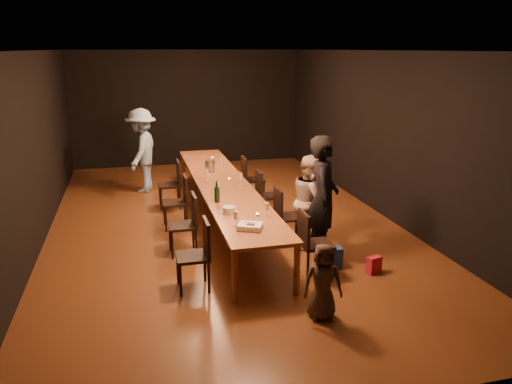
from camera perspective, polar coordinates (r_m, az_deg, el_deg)
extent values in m
plane|color=#4E2E13|center=(9.03, -3.73, -3.57)|extent=(10.00, 10.00, 0.00)
cube|color=black|center=(13.54, -7.80, 9.47)|extent=(6.00, 0.04, 3.00)
cube|color=black|center=(4.00, 9.30, -6.76)|extent=(6.00, 0.04, 3.00)
cube|color=black|center=(8.63, -23.96, 4.47)|extent=(0.04, 10.00, 3.00)
cube|color=black|center=(9.63, 14.05, 6.46)|extent=(0.04, 10.00, 3.00)
cube|color=silver|center=(8.50, -4.11, 15.84)|extent=(6.00, 10.00, 0.04)
cube|color=brown|center=(8.81, -3.81, 0.87)|extent=(0.90, 6.00, 0.05)
cylinder|color=brown|center=(6.19, -2.46, -9.63)|extent=(0.08, 0.08, 0.70)
cylinder|color=brown|center=(6.38, 4.67, -8.84)|extent=(0.08, 0.08, 0.70)
cylinder|color=brown|center=(11.63, -8.34, 2.60)|extent=(0.08, 0.08, 0.70)
cylinder|color=brown|center=(11.74, -4.45, 2.85)|extent=(0.08, 0.08, 0.70)
imported|color=black|center=(7.35, 7.68, -0.71)|extent=(0.66, 0.79, 1.85)
imported|color=beige|center=(7.87, 6.24, -1.02)|extent=(0.71, 0.82, 1.46)
imported|color=#7E9FC3|center=(11.08, -12.90, 4.63)|extent=(1.01, 1.32, 1.81)
imported|color=#3D2C22|center=(5.87, 7.65, -10.12)|extent=(0.50, 0.38, 0.92)
cube|color=red|center=(7.24, 13.35, -8.10)|extent=(0.23, 0.17, 0.24)
cube|color=#2652A5|center=(7.28, 8.81, -7.43)|extent=(0.25, 0.17, 0.30)
cube|color=white|center=(6.56, -0.67, -3.96)|extent=(0.39, 0.36, 0.07)
cube|color=black|center=(6.52, -0.61, -3.73)|extent=(0.13, 0.12, 0.00)
cube|color=red|center=(6.60, -0.80, -3.47)|extent=(0.16, 0.09, 0.00)
cylinder|color=silver|center=(7.16, -3.08, -2.09)|extent=(0.23, 0.23, 0.10)
cylinder|color=#ACADB1|center=(9.66, -5.28, 3.01)|extent=(0.24, 0.24, 0.21)
cylinder|color=#B2B7B2|center=(7.07, 0.17, -2.63)|extent=(0.05, 0.05, 0.03)
cylinder|color=#B2B7B2|center=(8.98, -3.07, 1.45)|extent=(0.05, 0.05, 0.03)
cylinder|color=#B2B7B2|center=(10.77, -5.01, 3.88)|extent=(0.05, 0.05, 0.03)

